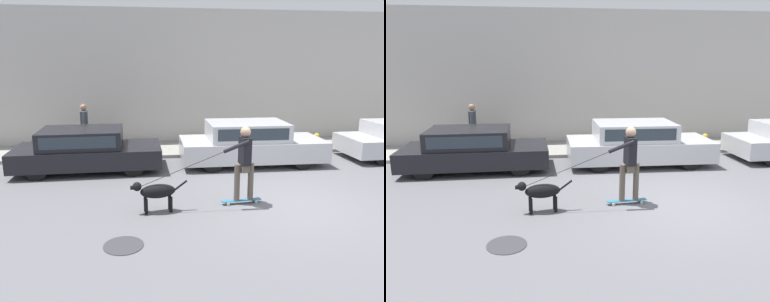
{
  "view_description": "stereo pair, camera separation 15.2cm",
  "coord_description": "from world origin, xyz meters",
  "views": [
    {
      "loc": [
        -3.34,
        -7.42,
        3.13
      ],
      "look_at": [
        -2.03,
        1.47,
        0.95
      ],
      "focal_mm": 35.0,
      "sensor_mm": 36.0,
      "label": 1
    },
    {
      "loc": [
        -3.19,
        -7.44,
        3.13
      ],
      "look_at": [
        -2.03,
        1.47,
        0.95
      ],
      "focal_mm": 35.0,
      "sensor_mm": 36.0,
      "label": 2
    }
  ],
  "objects": [
    {
      "name": "skateboarder",
      "position": [
        -1.06,
        0.24,
        1.01
      ],
      "size": [
        2.77,
        0.53,
        1.75
      ],
      "rotation": [
        0.0,
        0.0,
        3.21
      ],
      "color": "beige",
      "rests_on": "ground_plane"
    },
    {
      "name": "pedestrian_with_bag",
      "position": [
        -5.15,
        5.7,
        0.97
      ],
      "size": [
        0.25,
        0.76,
        1.58
      ],
      "rotation": [
        0.0,
        0.0,
        0.07
      ],
      "color": "#3D4760",
      "rests_on": "sidewalk_curb"
    },
    {
      "name": "fire_hydrant",
      "position": [
        2.63,
        4.21,
        0.39
      ],
      "size": [
        0.18,
        0.18,
        0.75
      ],
      "color": "gold",
      "rests_on": "ground_plane"
    },
    {
      "name": "ground_plane",
      "position": [
        0.0,
        0.0,
        0.0
      ],
      "size": [
        36.0,
        36.0,
        0.0
      ],
      "primitive_type": "plane",
      "color": "slate"
    },
    {
      "name": "parked_car_1",
      "position": [
        0.07,
        3.45,
        0.64
      ],
      "size": [
        4.41,
        1.94,
        1.31
      ],
      "rotation": [
        0.0,
        0.0,
        -0.03
      ],
      "color": "black",
      "rests_on": "ground_plane"
    },
    {
      "name": "manhole_cover",
      "position": [
        -3.66,
        -1.39,
        0.01
      ],
      "size": [
        0.7,
        0.7,
        0.01
      ],
      "color": "#38383D",
      "rests_on": "ground_plane"
    },
    {
      "name": "sidewalk_curb",
      "position": [
        0.0,
        5.48,
        0.05
      ],
      "size": [
        30.0,
        2.05,
        0.11
      ],
      "color": "gray",
      "rests_on": "ground_plane"
    },
    {
      "name": "parked_car_0",
      "position": [
        -4.83,
        3.45,
        0.6
      ],
      "size": [
        4.15,
        1.82,
        1.23
      ],
      "rotation": [
        0.0,
        0.0,
        0.0
      ],
      "color": "black",
      "rests_on": "ground_plane"
    },
    {
      "name": "back_wall",
      "position": [
        0.0,
        6.68,
        2.47
      ],
      "size": [
        32.0,
        0.3,
        4.94
      ],
      "color": "#B2ADA8",
      "rests_on": "ground_plane"
    },
    {
      "name": "dog",
      "position": [
        -3.01,
        0.03,
        0.45
      ],
      "size": [
        1.21,
        0.36,
        0.69
      ],
      "rotation": [
        0.0,
        0.0,
        3.23
      ],
      "color": "black",
      "rests_on": "ground_plane"
    }
  ]
}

